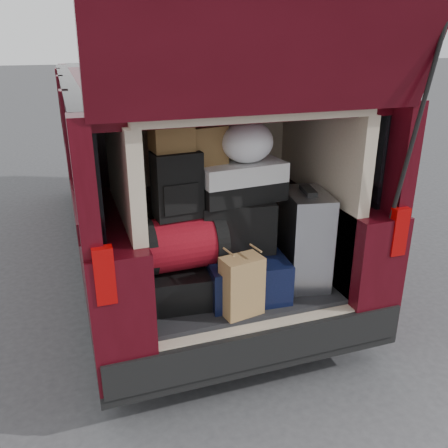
{
  "coord_description": "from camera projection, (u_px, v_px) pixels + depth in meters",
  "views": [
    {
      "loc": [
        -0.98,
        -2.46,
        2.1
      ],
      "look_at": [
        -0.06,
        0.2,
        0.99
      ],
      "focal_mm": 38.0,
      "sensor_mm": 36.0,
      "label": 1
    }
  ],
  "objects": [
    {
      "name": "black_soft_case",
      "position": [
        237.0,
        226.0,
        3.02
      ],
      "size": [
        0.49,
        0.34,
        0.33
      ],
      "primitive_type": "cube",
      "rotation": [
        0.0,
        0.0,
        -0.14
      ],
      "color": "black",
      "rests_on": "navy_hardshell"
    },
    {
      "name": "red_duffel",
      "position": [
        182.0,
        243.0,
        2.9
      ],
      "size": [
        0.52,
        0.34,
        0.33
      ],
      "primitive_type": "cube",
      "rotation": [
        0.0,
        0.0,
        0.02
      ],
      "color": "maroon",
      "rests_on": "black_hardshell"
    },
    {
      "name": "navy_hardshell",
      "position": [
        241.0,
        270.0,
        3.1
      ],
      "size": [
        0.54,
        0.64,
        0.27
      ],
      "primitive_type": "cube",
      "rotation": [
        0.0,
        0.0,
        -0.08
      ],
      "color": "black",
      "rests_on": "load_floor"
    },
    {
      "name": "twotone_duffel",
      "position": [
        241.0,
        181.0,
        2.95
      ],
      "size": [
        0.56,
        0.33,
        0.24
      ],
      "primitive_type": "cube",
      "rotation": [
        0.0,
        0.0,
        0.09
      ],
      "color": "white",
      "rests_on": "black_soft_case"
    },
    {
      "name": "kraft_bag",
      "position": [
        242.0,
        286.0,
        2.8
      ],
      "size": [
        0.26,
        0.19,
        0.37
      ],
      "primitive_type": "cube",
      "rotation": [
        0.0,
        0.0,
        0.18
      ],
      "color": "#A7864B",
      "rests_on": "load_floor"
    },
    {
      "name": "plastic_bag_center",
      "position": [
        247.0,
        142.0,
        2.85
      ],
      "size": [
        0.32,
        0.3,
        0.26
      ],
      "primitive_type": "ellipsoid",
      "rotation": [
        0.0,
        0.0,
        0.01
      ],
      "color": "white",
      "rests_on": "twotone_duffel"
    },
    {
      "name": "grocery_sack_lower",
      "position": [
        171.0,
        132.0,
        2.71
      ],
      "size": [
        0.25,
        0.21,
        0.21
      ],
      "primitive_type": "cube",
      "rotation": [
        0.0,
        0.0,
        0.07
      ],
      "color": "brown",
      "rests_on": "backpack"
    },
    {
      "name": "backpack",
      "position": [
        177.0,
        185.0,
        2.78
      ],
      "size": [
        0.29,
        0.19,
        0.4
      ],
      "primitive_type": "cube",
      "rotation": [
        0.0,
        0.0,
        0.08
      ],
      "color": "black",
      "rests_on": "red_duffel"
    },
    {
      "name": "ground",
      "position": [
        242.0,
        367.0,
        3.24
      ],
      "size": [
        80.0,
        80.0,
        0.0
      ],
      "primitive_type": "plane",
      "color": "#373739",
      "rests_on": "ground"
    },
    {
      "name": "silver_roller",
      "position": [
        305.0,
        238.0,
        3.13
      ],
      "size": [
        0.34,
        0.46,
        0.63
      ],
      "primitive_type": "cube",
      "rotation": [
        0.0,
        0.0,
        -0.19
      ],
      "color": "silver",
      "rests_on": "load_floor"
    },
    {
      "name": "minivan",
      "position": [
        174.0,
        171.0,
        4.53
      ],
      "size": [
        1.9,
        5.35,
        2.77
      ],
      "color": "black",
      "rests_on": "ground"
    },
    {
      "name": "black_hardshell",
      "position": [
        181.0,
        279.0,
        3.03
      ],
      "size": [
        0.44,
        0.57,
        0.21
      ],
      "primitive_type": "cube",
      "rotation": [
        0.0,
        0.0,
        -0.09
      ],
      "color": "black",
      "rests_on": "load_floor"
    },
    {
      "name": "grocery_sack_upper",
      "position": [
        205.0,
        144.0,
        2.85
      ],
      "size": [
        0.26,
        0.23,
        0.23
      ],
      "primitive_type": "cube",
      "rotation": [
        0.0,
        0.0,
        0.2
      ],
      "color": "brown",
      "rests_on": "twotone_duffel"
    },
    {
      "name": "load_floor",
      "position": [
        228.0,
        312.0,
        3.38
      ],
      "size": [
        1.24,
        1.05,
        0.55
      ],
      "primitive_type": "cube",
      "color": "black",
      "rests_on": "ground"
    }
  ]
}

